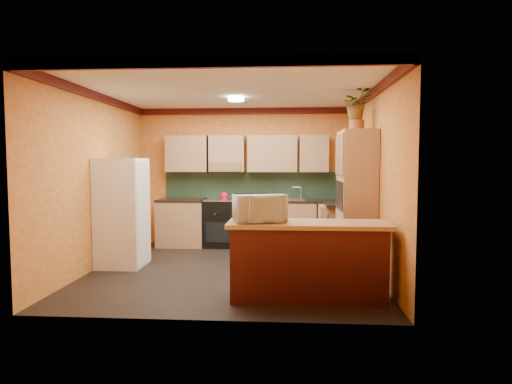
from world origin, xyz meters
TOP-DOWN VIEW (x-y plane):
  - room_shell at (0.02, 0.28)m, footprint 4.24×4.24m
  - base_cabinets_back at (0.16, 1.80)m, footprint 3.65×0.60m
  - countertop_back at (0.16, 1.80)m, footprint 3.65×0.62m
  - stove at (-0.47, 1.80)m, footprint 0.58×0.58m
  - kettle at (-0.37, 1.75)m, footprint 0.23×0.23m
  - sink at (0.93, 1.80)m, footprint 0.48×0.40m
  - base_cabinets_right at (1.80, 1.13)m, footprint 0.60×0.80m
  - countertop_right at (1.80, 1.13)m, footprint 0.62×0.80m
  - fridge at (-1.75, 0.11)m, footprint 0.68×0.66m
  - pantry at (1.85, 0.02)m, footprint 0.48×0.90m
  - fern_pot at (1.85, 0.07)m, footprint 0.22×0.22m
  - fern at (1.85, 0.07)m, footprint 0.41×0.36m
  - breakfast_bar at (1.07, -1.33)m, footprint 1.80×0.55m
  - bar_top at (1.07, -1.33)m, footprint 1.90×0.65m
  - microwave at (0.50, -1.33)m, footprint 0.69×0.56m

SIDE VIEW (x-z plane):
  - base_cabinets_back at x=0.16m, z-range 0.00..0.88m
  - base_cabinets_right at x=1.80m, z-range 0.00..0.88m
  - breakfast_bar at x=1.07m, z-range 0.00..0.88m
  - stove at x=-0.47m, z-range 0.00..0.91m
  - fridge at x=-1.75m, z-range 0.00..1.70m
  - countertop_back at x=0.16m, z-range 0.88..0.92m
  - countertop_right at x=1.80m, z-range 0.88..0.92m
  - bar_top at x=1.07m, z-range 0.88..0.93m
  - sink at x=0.93m, z-range 0.92..0.95m
  - kettle at x=-0.37m, z-range 0.91..1.09m
  - pantry at x=1.85m, z-range 0.00..2.10m
  - microwave at x=0.50m, z-range 0.93..1.26m
  - room_shell at x=0.02m, z-range 0.73..3.45m
  - fern_pot at x=1.85m, z-range 2.10..2.26m
  - fern at x=1.85m, z-range 2.26..2.71m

